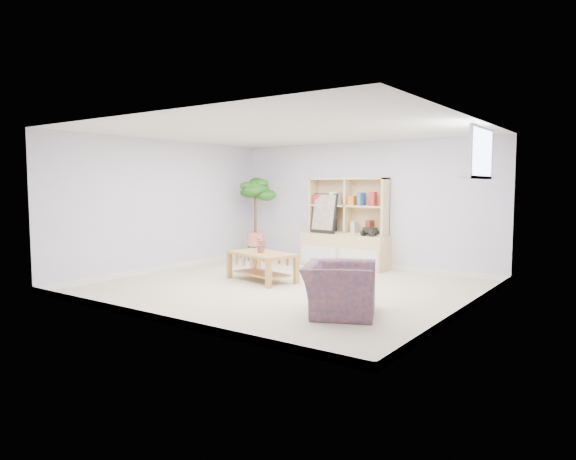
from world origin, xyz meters
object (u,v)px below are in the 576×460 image
Objects in this scene: storage_unit at (345,223)px; coffee_table at (262,267)px; floor_tree at (255,219)px; armchair at (339,285)px.

storage_unit is 2.17m from coffee_table.
floor_tree reaches higher than storage_unit.
coffee_table is at bearing -101.67° from storage_unit.
floor_tree is at bearing -170.66° from storage_unit.
coffee_table is at bearing -48.25° from floor_tree.
floor_tree is 1.80× the size of armchair.
floor_tree is at bearing 146.54° from coffee_table.
storage_unit is at bearing 9.34° from floor_tree.
armchair is (2.12, -1.15, 0.12)m from coffee_table.
storage_unit reaches higher than armchair.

